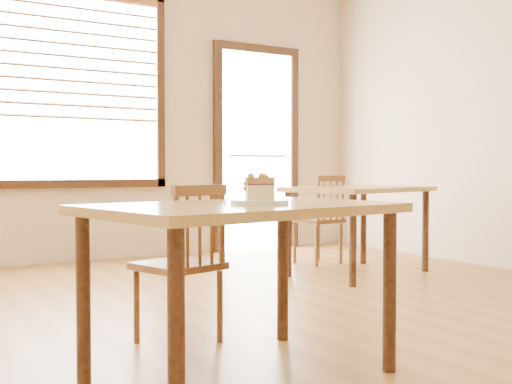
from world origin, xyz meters
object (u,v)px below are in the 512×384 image
cafe_table_second (359,198)px  cafe_chair_second (320,219)px  cafe_chair_main (183,263)px  plate (260,202)px  cake_slice (259,187)px  cafe_table_main (242,226)px

cafe_table_second → cafe_chair_second: size_ratio=1.61×
cafe_chair_main → plate: size_ratio=3.39×
cafe_chair_main → cake_slice: bearing=77.9°
cafe_table_main → cafe_table_second: bearing=31.0°
cafe_chair_second → plate: size_ratio=3.48×
cafe_table_main → cafe_chair_main: 0.67m
cafe_table_second → cafe_chair_main: bearing=-164.5°
cafe_table_main → cake_slice: cake_slice is taller
cake_slice → cafe_table_second: bearing=64.1°
cafe_table_main → cafe_chair_main: size_ratio=1.66×
cafe_chair_main → cafe_chair_second: cafe_chair_second is taller
cafe_table_second → cake_slice: (-2.17, -1.95, 0.17)m
cafe_chair_second → cafe_table_second: bearing=76.8°
cafe_chair_main → cake_slice: cake_slice is taller
cake_slice → cafe_chair_main: bearing=115.8°
cafe_table_main → cafe_chair_main: (0.00, 0.62, -0.24)m
cafe_table_second → cafe_chair_second: (0.07, 0.65, -0.22)m
cake_slice → cafe_chair_second: bearing=71.3°
cafe_chair_second → cake_slice: bearing=42.5°
cafe_table_second → plate: bearing=-152.2°
cafe_chair_main → cafe_table_main: bearing=73.7°
cafe_chair_main → cafe_chair_second: size_ratio=0.97×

